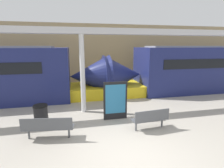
{
  "coord_description": "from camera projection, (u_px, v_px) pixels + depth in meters",
  "views": [
    {
      "loc": [
        -1.57,
        -4.42,
        3.23
      ],
      "look_at": [
        0.18,
        3.66,
        1.4
      ],
      "focal_mm": 28.0,
      "sensor_mm": 36.0,
      "label": 1
    }
  ],
  "objects": [
    {
      "name": "ground_plane",
      "position": [
        132.0,
        155.0,
        5.24
      ],
      "size": [
        60.0,
        60.0,
        0.0
      ],
      "primitive_type": "plane",
      "color": "#A8A093"
    },
    {
      "name": "station_wall",
      "position": [
        93.0,
        54.0,
        14.87
      ],
      "size": [
        56.0,
        0.2,
        5.0
      ],
      "primitive_type": "cube",
      "color": "tan",
      "rests_on": "ground_plane"
    },
    {
      "name": "train_left",
      "position": [
        203.0,
        69.0,
        12.87
      ],
      "size": [
        14.76,
        2.93,
        3.2
      ],
      "color": "navy",
      "rests_on": "ground_plane"
    },
    {
      "name": "bench_near",
      "position": [
        151.0,
        118.0,
        6.75
      ],
      "size": [
        1.48,
        0.57,
        0.84
      ],
      "rotation": [
        0.0,
        0.0,
        0.09
      ],
      "color": "#4C4F54",
      "rests_on": "ground_plane"
    },
    {
      "name": "bench_far",
      "position": [
        48.0,
        126.0,
        6.04
      ],
      "size": [
        1.79,
        0.69,
        0.84
      ],
      "rotation": [
        0.0,
        0.0,
        -0.15
      ],
      "color": "#4C4F54",
      "rests_on": "ground_plane"
    },
    {
      "name": "trash_bin",
      "position": [
        41.0,
        115.0,
        7.23
      ],
      "size": [
        0.58,
        0.58,
        0.84
      ],
      "color": "black",
      "rests_on": "ground_plane"
    },
    {
      "name": "poster_board",
      "position": [
        115.0,
        101.0,
        7.67
      ],
      "size": [
        1.06,
        0.07,
        1.71
      ],
      "color": "black",
      "rests_on": "ground_plane"
    },
    {
      "name": "support_column_near",
      "position": [
        83.0,
        75.0,
        8.34
      ],
      "size": [
        0.24,
        0.24,
        3.74
      ],
      "primitive_type": "cylinder",
      "color": "silver",
      "rests_on": "ground_plane"
    },
    {
      "name": "canopy_beam",
      "position": [
        81.0,
        31.0,
        7.9
      ],
      "size": [
        28.0,
        0.6,
        0.28
      ],
      "primitive_type": "cube",
      "color": "#B7B7BC",
      "rests_on": "support_column_near"
    }
  ]
}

